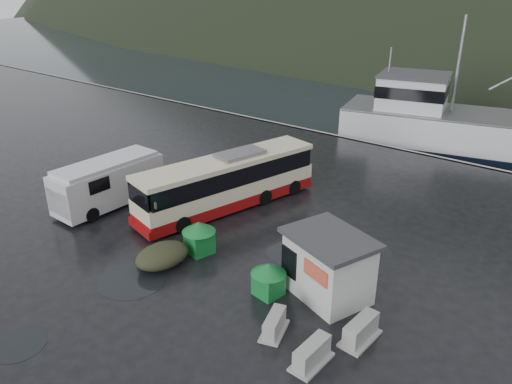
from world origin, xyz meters
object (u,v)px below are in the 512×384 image
Objects in this scene: dome_tent at (163,265)px; jersey_barrier_c at (360,340)px; waste_bin_left at (200,252)px; fishing_trawler at (489,141)px; ticket_kiosk at (326,294)px; waste_bin_right at (268,294)px; jersey_barrier_b at (311,363)px; jersey_barrier_a at (274,332)px; white_van at (111,205)px; coach_bus at (228,206)px.

dome_tent reaches higher than jersey_barrier_c.
fishing_trawler is (6.12, 26.45, 0.00)m from waste_bin_left.
fishing_trawler is at bearing 76.98° from waste_bin_left.
jersey_barrier_c is (2.39, -1.69, 0.00)m from ticket_kiosk.
jersey_barrier_b is at bearing -32.98° from waste_bin_right.
dome_tent is at bearing -116.67° from fishing_trawler.
fishing_trawler reaches higher than waste_bin_left.
ticket_kiosk is at bearing 6.76° from waste_bin_left.
ticket_kiosk is 0.13× the size of fishing_trawler.
jersey_barrier_b is at bearing -99.55° from fishing_trawler.
jersey_barrier_a is 2.02m from jersey_barrier_b.
fishing_trawler is at bearing 62.69° from white_van.
waste_bin_left reaches higher than jersey_barrier_b.
coach_bus is at bearing 115.69° from waste_bin_left.
coach_bus reaches higher than white_van.
fishing_trawler is (-2.78, 27.36, 0.00)m from jersey_barrier_c.
white_van is at bearing -130.58° from coach_bus.
white_van is at bearing 167.06° from jersey_barrier_a.
ticket_kiosk is 25.68m from fishing_trawler.
jersey_barrier_c is (9.41, 0.96, 0.00)m from dome_tent.
white_van is 12.37m from waste_bin_right.
waste_bin_right is 4.30m from jersey_barrier_c.
white_van is (-5.45, -3.94, 0.00)m from coach_bus.
waste_bin_left is at bearing 174.10° from jersey_barrier_c.
fishing_trawler reaches higher than white_van.
coach_bus reaches higher than dome_tent.
dome_tent is 7.50m from ticket_kiosk.
ticket_kiosk reaches higher than waste_bin_right.
waste_bin_left reaches higher than jersey_barrier_c.
dome_tent is 1.52× the size of jersey_barrier_b.
waste_bin_right is at bearing 147.02° from jersey_barrier_b.
fishing_trawler reaches higher than ticket_kiosk.
coach_bus is 9.55m from ticket_kiosk.
jersey_barrier_a is at bearing -12.07° from white_van.
white_van is 4.02× the size of waste_bin_left.
white_van is 14.19m from ticket_kiosk.
dome_tent is 1.45× the size of jersey_barrier_c.
jersey_barrier_b is (10.38, -7.65, 0.00)m from coach_bus.
coach_bus is 7.22× the size of jersey_barrier_a.
waste_bin_right is 4.22m from jersey_barrier_b.
waste_bin_right is at bearing 12.77° from dome_tent.
waste_bin_left is at bearing -4.30° from white_van.
waste_bin_left is 4.66m from waste_bin_right.
coach_bus is 7.47× the size of waste_bin_right.
fishing_trawler reaches higher than waste_bin_right.
dome_tent is at bearing 172.52° from jersey_barrier_b.
white_van reaches higher than jersey_barrier_b.
white_van is 7.62m from dome_tent.
coach_bus is at bearing 153.46° from jersey_barrier_c.
coach_bus is at bearing 143.59° from jersey_barrier_b.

